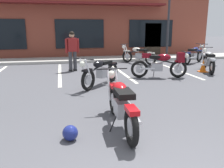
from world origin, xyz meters
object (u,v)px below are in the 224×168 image
Objects in this scene: motorcycle_red_sportbike at (194,54)px; helmet_on_pavement at (70,133)px; traffic_cone at (203,66)px; motorcycle_foreground_classic at (121,103)px; motorcycle_green_cafe_racer at (162,64)px; person_by_back_row at (72,49)px; motorcycle_black_cruiser at (138,55)px; motorcycle_blue_standard at (208,61)px; motorcycle_silver_naked at (101,71)px.

helmet_on_pavement is (-6.71, -7.50, -0.33)m from motorcycle_red_sportbike.
helmet_on_pavement is 0.49× the size of traffic_cone.
motorcycle_foreground_classic is 1.01× the size of motorcycle_green_cafe_racer.
helmet_on_pavement is (-0.39, -6.51, -0.82)m from person_by_back_row.
helmet_on_pavement is 7.70m from traffic_cone.
motorcycle_red_sportbike is 0.87× the size of motorcycle_green_cafe_racer.
motorcycle_foreground_classic is at bearing -128.87° from motorcycle_red_sportbike.
motorcycle_green_cafe_racer is 2.32m from traffic_cone.
motorcycle_foreground_classic and motorcycle_black_cruiser have the same top height.
motorcycle_black_cruiser is 3.56m from motorcycle_blue_standard.
motorcycle_silver_naked is 6.57× the size of helmet_on_pavement.
motorcycle_foreground_classic is at bearing -84.82° from person_by_back_row.
motorcycle_silver_naked is at bearing -162.51° from motorcycle_green_cafe_racer.
motorcycle_green_cafe_racer is 3.81m from person_by_back_row.
motorcycle_red_sportbike is at bearing 67.53° from traffic_cone.
person_by_back_row is (-6.31, -0.99, 0.49)m from motorcycle_red_sportbike.
person_by_back_row reaches higher than motorcycle_silver_naked.
motorcycle_silver_naked is at bearing -121.66° from motorcycle_black_cruiser.
motorcycle_black_cruiser is 8.86m from helmet_on_pavement.
traffic_cone reaches higher than helmet_on_pavement.
motorcycle_foreground_classic and motorcycle_red_sportbike have the same top height.
traffic_cone is at bearing 18.01° from motorcycle_silver_naked.
motorcycle_green_cafe_racer is at bearing -135.62° from motorcycle_red_sportbike.
person_by_back_row is at bearing 146.46° from motorcycle_green_cafe_racer.
motorcycle_silver_naked and motorcycle_green_cafe_racer have the same top height.
motorcycle_blue_standard is 3.77× the size of traffic_cone.
person_by_back_row reaches higher than motorcycle_foreground_classic.
motorcycle_blue_standard is 0.33m from traffic_cone.
motorcycle_blue_standard is at bearing -107.32° from motorcycle_red_sportbike.
traffic_cone is (-0.97, -2.35, -0.20)m from motorcycle_red_sportbike.
motorcycle_black_cruiser is 1.06× the size of person_by_back_row.
motorcycle_black_cruiser is at bearing 58.34° from motorcycle_silver_naked.
motorcycle_foreground_classic is at bearing -134.97° from traffic_cone.
motorcycle_red_sportbike is 4.41m from motorcycle_green_cafe_racer.
motorcycle_blue_standard is 5.77m from person_by_back_row.
traffic_cone is at bearing 18.59° from motorcycle_green_cafe_racer.
motorcycle_foreground_classic is at bearing -93.05° from motorcycle_silver_naked.
person_by_back_row reaches higher than motorcycle_black_cruiser.
motorcycle_black_cruiser is at bearing 127.79° from motorcycle_blue_standard.
person_by_back_row is (-0.73, 2.86, 0.49)m from motorcycle_silver_naked.
motorcycle_green_cafe_racer is 5.68m from helmet_on_pavement.
motorcycle_silver_naked is (-2.68, -4.35, 0.00)m from motorcycle_black_cruiser.
motorcycle_blue_standard is (2.18, -2.81, 0.00)m from motorcycle_black_cruiser.
motorcycle_silver_naked is 2.55m from motorcycle_green_cafe_racer.
person_by_back_row is at bearing 166.72° from motorcycle_blue_standard.
motorcycle_black_cruiser and motorcycle_silver_naked have the same top height.
motorcycle_foreground_classic is 1.26× the size of person_by_back_row.
motorcycle_black_cruiser and motorcycle_green_cafe_racer have the same top height.
motorcycle_blue_standard is 7.69× the size of helmet_on_pavement.
motorcycle_foreground_classic is 3.98× the size of traffic_cone.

